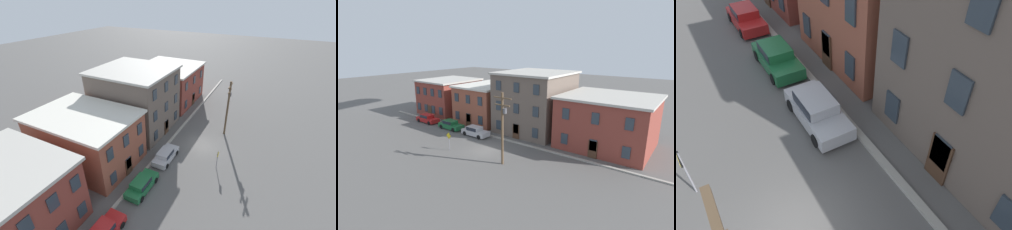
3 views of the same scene
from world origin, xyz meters
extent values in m
plane|color=#565451|center=(0.00, 0.00, 0.00)|extent=(200.00, 200.00, 0.00)
cube|color=#9E998E|center=(0.00, 4.50, 0.08)|extent=(56.00, 0.36, 0.16)
cube|color=#2D3842|center=(-16.31, 5.94, 1.61)|extent=(0.90, 0.10, 1.40)
cube|color=#2D3842|center=(-11.86, 5.94, 1.56)|extent=(0.90, 0.10, 1.40)
cube|color=#2D3842|center=(-9.16, 5.94, 1.56)|extent=(0.90, 0.10, 1.40)
cube|color=#2D3842|center=(-6.46, 5.94, 1.56)|extent=(0.90, 0.10, 1.40)
cube|color=#2D3842|center=(-6.46, 5.94, 4.69)|extent=(0.90, 0.10, 1.40)
cube|color=#472D1E|center=(-9.16, 5.94, 1.10)|extent=(1.10, 0.10, 2.20)
cube|color=#2D3842|center=(-2.63, 5.94, 1.51)|extent=(0.90, 0.10, 1.40)
cube|color=#2D3842|center=(-2.63, 5.94, 4.53)|extent=(0.90, 0.10, 1.40)
cube|color=#2D3842|center=(0.60, 5.94, 1.51)|extent=(0.90, 0.10, 1.40)
cube|color=#2D3842|center=(0.60, 5.94, 4.53)|extent=(0.90, 0.10, 1.40)
cube|color=#2D3842|center=(0.60, 5.94, 7.56)|extent=(0.90, 0.10, 1.40)
cube|color=#2D3842|center=(3.82, 5.94, 1.51)|extent=(0.90, 0.10, 1.40)
cube|color=#472D1E|center=(0.60, 5.94, 1.10)|extent=(1.10, 0.10, 2.20)
cube|color=#B21E1E|center=(-16.75, 3.32, 0.53)|extent=(4.40, 1.80, 0.70)
cube|color=#B21E1E|center=(-16.95, 3.32, 1.15)|extent=(2.20, 1.51, 0.55)
cube|color=#1E232D|center=(-16.95, 3.32, 1.15)|extent=(2.02, 1.58, 0.48)
cylinder|color=black|center=(-15.30, 4.17, 0.33)|extent=(0.66, 0.22, 0.66)
cylinder|color=black|center=(-15.30, 2.47, 0.33)|extent=(0.66, 0.22, 0.66)
cylinder|color=black|center=(-18.20, 4.17, 0.33)|extent=(0.66, 0.22, 0.66)
cylinder|color=black|center=(-18.20, 2.47, 0.33)|extent=(0.66, 0.22, 0.66)
cube|color=#1E6638|center=(-10.55, 3.30, 0.53)|extent=(4.40, 1.80, 0.70)
cube|color=#1E6638|center=(-10.75, 3.30, 1.15)|extent=(2.20, 1.51, 0.55)
cube|color=#1E232D|center=(-10.75, 3.30, 1.15)|extent=(2.02, 1.58, 0.48)
cylinder|color=black|center=(-9.10, 4.15, 0.33)|extent=(0.66, 0.22, 0.66)
cylinder|color=black|center=(-9.10, 2.45, 0.33)|extent=(0.66, 0.22, 0.66)
cylinder|color=black|center=(-12.00, 4.15, 0.33)|extent=(0.66, 0.22, 0.66)
cylinder|color=black|center=(-12.00, 2.45, 0.33)|extent=(0.66, 0.22, 0.66)
cube|color=#B7B7BC|center=(-4.97, 3.25, 0.53)|extent=(4.40, 1.80, 0.70)
cube|color=#B7B7BC|center=(-5.17, 3.25, 1.15)|extent=(2.20, 1.51, 0.55)
cube|color=#1E232D|center=(-5.17, 3.25, 1.15)|extent=(2.02, 1.58, 0.48)
cylinder|color=black|center=(-3.52, 4.10, 0.33)|extent=(0.66, 0.22, 0.66)
cylinder|color=black|center=(-3.52, 2.40, 0.33)|extent=(0.66, 0.22, 0.66)
cylinder|color=black|center=(-6.42, 4.10, 0.33)|extent=(0.66, 0.22, 0.66)
cylinder|color=black|center=(-6.42, 2.40, 0.33)|extent=(0.66, 0.22, 0.66)
cylinder|color=slate|center=(-3.64, -2.98, 1.17)|extent=(0.08, 0.08, 2.33)
cube|color=yellow|center=(-3.64, -3.01, 2.03)|extent=(0.86, 0.03, 0.86)
cube|color=black|center=(-3.64, -3.00, 2.03)|extent=(0.93, 0.02, 0.93)
camera|label=1|loc=(-25.19, -7.09, 18.71)|focal=24.00mm
camera|label=2|loc=(21.57, -23.74, 13.18)|focal=28.00mm
camera|label=3|loc=(6.18, -1.66, 11.26)|focal=35.00mm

